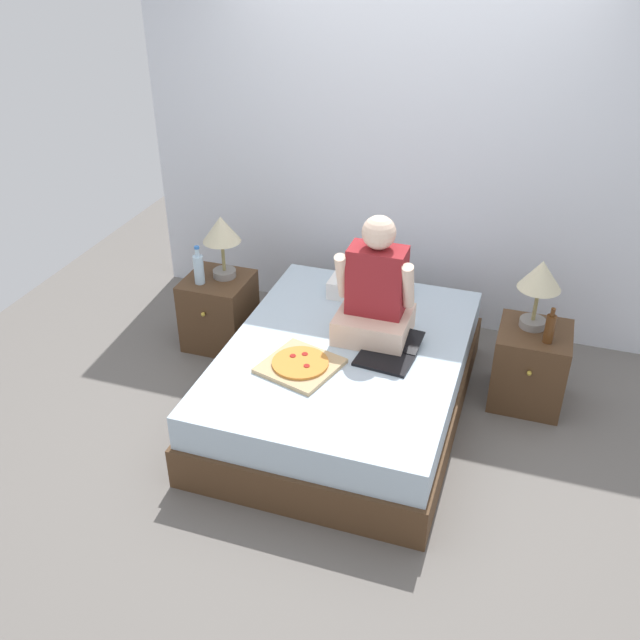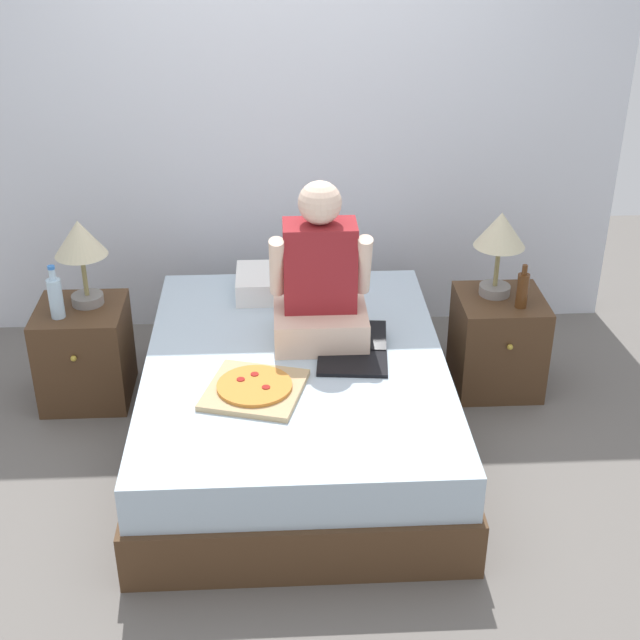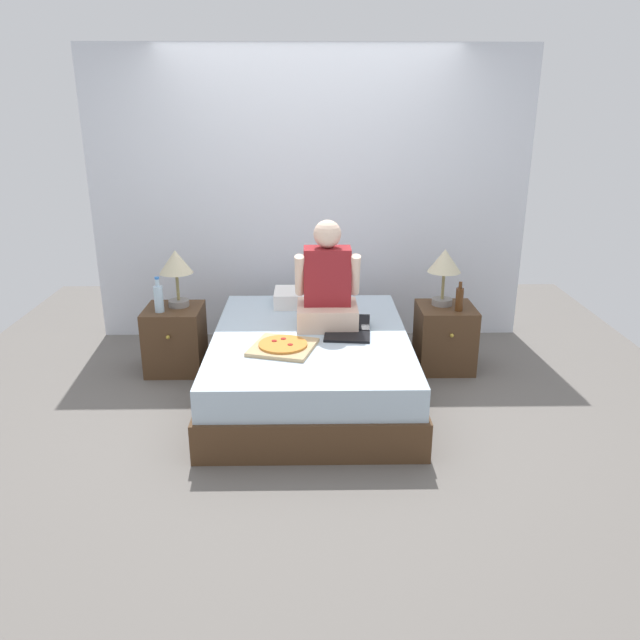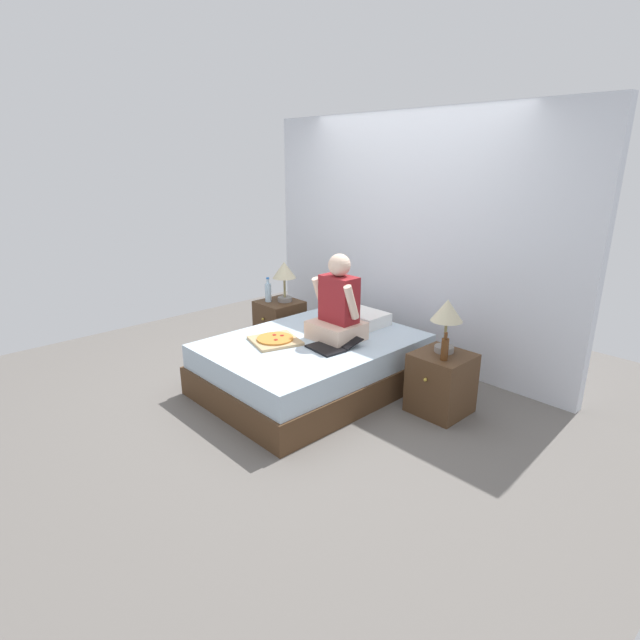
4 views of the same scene
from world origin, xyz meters
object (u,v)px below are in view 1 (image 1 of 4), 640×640
bed (344,379)px  nightstand_left (219,311)px  lamp_on_left_nightstand (221,234)px  person_seated (376,294)px  laptop (388,353)px  pizza_box (300,365)px  nightstand_right (530,366)px  beer_bottle (550,328)px  water_bottle (199,268)px  lamp_on_right_nightstand (540,280)px

bed → nightstand_left: 1.18m
lamp_on_left_nightstand → person_seated: person_seated is taller
laptop → pizza_box: size_ratio=0.90×
nightstand_right → beer_bottle: size_ratio=2.25×
water_bottle → person_seated: bearing=-8.4°
lamp_on_right_nightstand → pizza_box: bearing=-146.6°
bed → nightstand_right: (1.08, 0.48, 0.03)m
pizza_box → nightstand_left: bearing=139.5°
nightstand_right → beer_bottle: bearing=-55.0°
lamp_on_left_nightstand → lamp_on_right_nightstand: size_ratio=1.00×
nightstand_left → bed: bearing=-23.8°
bed → pizza_box: (-0.18, -0.29, 0.26)m
beer_bottle → person_seated: (-1.02, -0.18, 0.15)m
nightstand_left → pizza_box: same height
lamp_on_right_nightstand → beer_bottle: (0.10, -0.15, -0.23)m
person_seated → laptop: 0.37m
laptop → lamp_on_right_nightstand: bearing=34.5°
lamp_on_left_nightstand → nightstand_right: (2.11, -0.05, -0.59)m
beer_bottle → pizza_box: size_ratio=0.46×
nightstand_right → bed: bearing=-156.2°
laptop → pizza_box: (-0.45, -0.27, -0.00)m
water_bottle → laptop: bearing=-15.6°
laptop → nightstand_left: bearing=160.0°
person_seated → lamp_on_right_nightstand: bearing=19.6°
lamp_on_left_nightstand → lamp_on_right_nightstand: bearing=0.0°
beer_bottle → pizza_box: 1.49m
nightstand_left → lamp_on_left_nightstand: size_ratio=1.15×
water_bottle → person_seated: (1.28, -0.19, 0.13)m
nightstand_right → laptop: bearing=-149.0°
bed → pizza_box: pizza_box is taller
lamp_on_right_nightstand → person_seated: size_ratio=0.58×
person_seated → pizza_box: bearing=-122.7°
nightstand_left → laptop: size_ratio=1.17×
lamp_on_left_nightstand → laptop: lamp_on_left_nightstand is taller
nightstand_left → pizza_box: (0.89, -0.76, 0.23)m
water_bottle → lamp_on_right_nightstand: lamp_on_right_nightstand is taller
lamp_on_left_nightstand → beer_bottle: lamp_on_left_nightstand is taller
lamp_on_left_nightstand → nightstand_right: size_ratio=0.87×
nightstand_left → lamp_on_right_nightstand: size_ratio=1.15×
lamp_on_right_nightstand → pizza_box: size_ratio=0.91×
bed → water_bottle: water_bottle is taller
bed → lamp_on_left_nightstand: bearing=153.1°
bed → lamp_on_left_nightstand: 1.31m
nightstand_left → beer_bottle: 2.25m
nightstand_left → person_seated: 1.33m
lamp_on_left_nightstand → nightstand_right: bearing=-1.4°
bed → nightstand_right: size_ratio=3.73×
lamp_on_right_nightstand → person_seated: (-0.92, -0.33, -0.08)m
nightstand_right → person_seated: 1.11m
lamp_on_right_nightstand → nightstand_right: bearing=-59.1°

